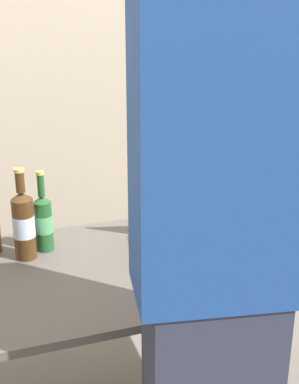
{
  "coord_description": "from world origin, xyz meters",
  "views": [
    {
      "loc": [
        -0.5,
        -1.55,
        1.58
      ],
      "look_at": [
        0.03,
        0.0,
        0.98
      ],
      "focal_mm": 49.1,
      "sensor_mm": 36.0,
      "label": 1
    }
  ],
  "objects": [
    {
      "name": "desk",
      "position": [
        0.0,
        0.0,
        0.58
      ],
      "size": [
        1.25,
        0.74,
        0.73
      ],
      "color": "#56514C",
      "rests_on": "ground"
    },
    {
      "name": "laptop",
      "position": [
        0.15,
        0.09,
        0.78
      ],
      "size": [
        0.37,
        0.34,
        0.2
      ],
      "color": "#B7BABC",
      "rests_on": "desk"
    },
    {
      "name": "beer_bottle_amber",
      "position": [
        -0.3,
        0.2,
        0.84
      ],
      "size": [
        0.06,
        0.06,
        0.3
      ],
      "color": "#1E5123",
      "rests_on": "desk"
    },
    {
      "name": "beer_bottle_brown",
      "position": [
        -0.37,
        0.15,
        0.86
      ],
      "size": [
        0.08,
        0.08,
        0.33
      ],
      "color": "#472B14",
      "rests_on": "desk"
    },
    {
      "name": "person_figure",
      "position": [
        0.01,
        -0.55,
        0.95
      ],
      "size": [
        0.42,
        0.34,
        1.86
      ],
      "color": "#2D3347",
      "rests_on": "ground"
    },
    {
      "name": "back_wall",
      "position": [
        0.0,
        0.88,
        1.3
      ],
      "size": [
        6.0,
        0.1,
        2.6
      ],
      "primitive_type": "cube",
      "color": "tan",
      "rests_on": "ground"
    }
  ]
}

